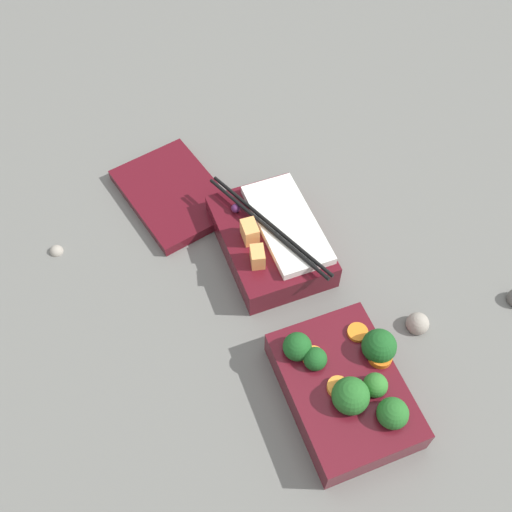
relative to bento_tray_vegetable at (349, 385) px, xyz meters
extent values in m
plane|color=slate|center=(0.11, 0.01, -0.03)|extent=(3.00, 3.00, 0.00)
cube|color=#510F19|center=(0.00, 0.00, -0.01)|extent=(0.18, 0.13, 0.04)
sphere|color=#19511E|center=(0.06, 0.04, 0.02)|extent=(0.03, 0.03, 0.03)
sphere|color=#19511E|center=(0.02, -0.05, 0.03)|extent=(0.04, 0.04, 0.04)
sphere|color=#19511E|center=(0.04, 0.03, 0.02)|extent=(0.03, 0.03, 0.03)
sphere|color=#2D7028|center=(-0.02, -0.02, 0.02)|extent=(0.03, 0.03, 0.03)
sphere|color=#236023|center=(-0.02, 0.01, 0.03)|extent=(0.04, 0.04, 0.04)
sphere|color=#236023|center=(-0.05, -0.02, 0.02)|extent=(0.04, 0.04, 0.04)
cylinder|color=orange|center=(0.05, -0.04, 0.02)|extent=(0.03, 0.03, 0.01)
cylinder|color=orange|center=(0.00, 0.02, 0.02)|extent=(0.04, 0.04, 0.01)
cylinder|color=orange|center=(0.01, -0.05, 0.02)|extent=(0.03, 0.03, 0.01)
cylinder|color=orange|center=(0.04, 0.03, 0.02)|extent=(0.03, 0.03, 0.01)
cube|color=#510F19|center=(0.23, 0.01, -0.01)|extent=(0.18, 0.13, 0.04)
cube|color=white|center=(0.23, -0.02, 0.02)|extent=(0.16, 0.08, 0.01)
cube|color=#F4A356|center=(0.19, 0.04, 0.03)|extent=(0.03, 0.02, 0.03)
cube|color=#F4A356|center=(0.23, 0.04, 0.03)|extent=(0.03, 0.02, 0.03)
sphere|color=#4C1E4C|center=(0.29, 0.04, 0.02)|extent=(0.01, 0.01, 0.01)
cylinder|color=black|center=(0.24, 0.01, 0.03)|extent=(0.21, 0.09, 0.01)
cylinder|color=black|center=(0.23, 0.01, 0.03)|extent=(0.21, 0.09, 0.01)
cube|color=#510F19|center=(0.38, 0.11, -0.02)|extent=(0.20, 0.16, 0.02)
sphere|color=gray|center=(0.34, 0.29, -0.02)|extent=(0.02, 0.02, 0.02)
sphere|color=gray|center=(0.05, -0.13, -0.02)|extent=(0.03, 0.03, 0.03)
camera|label=1|loc=(-0.22, 0.20, 0.67)|focal=42.00mm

